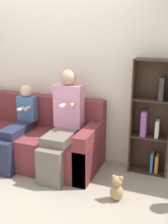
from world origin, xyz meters
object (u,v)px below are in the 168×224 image
Objects in this scene: child_seated at (17,127)px; teddy_bear at (117,189)px; couch at (29,140)px; adult_seated at (63,122)px; bookshelf at (152,120)px.

child_seated is 1.60m from teddy_bear.
teddy_bear is (1.51, -0.33, -0.41)m from child_seated.
child_seated reaches higher than teddy_bear.
couch is 1.54× the size of adult_seated.
adult_seated is 1.24× the size of child_seated.
teddy_bear is (0.84, -0.40, -0.55)m from adult_seated.
adult_seated reaches higher than couch.
child_seated is 1.81m from bookshelf.
teddy_bear is at bearing -105.46° from bookshelf.
bookshelf reaches higher than child_seated.
child_seated is (-0.08, -0.17, 0.24)m from couch.
child_seated is 0.72× the size of bookshelf.
teddy_bear is at bearing -25.14° from adult_seated.
bookshelf is at bearing 21.41° from adult_seated.
child_seated is 3.50× the size of teddy_bear.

